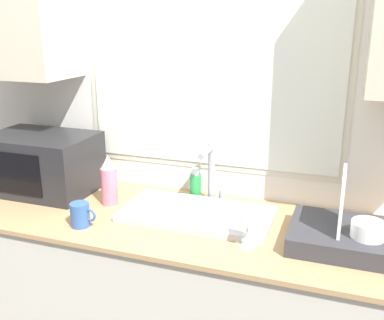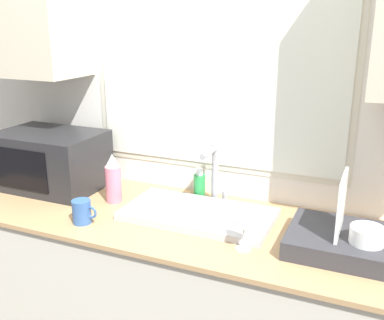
{
  "view_description": "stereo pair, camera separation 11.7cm",
  "coord_description": "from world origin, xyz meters",
  "views": [
    {
      "loc": [
        0.61,
        -1.32,
        1.75
      ],
      "look_at": [
        0.04,
        0.3,
        1.21
      ],
      "focal_mm": 42.0,
      "sensor_mm": 36.0,
      "label": 1
    },
    {
      "loc": [
        0.72,
        -1.28,
        1.75
      ],
      "look_at": [
        0.04,
        0.3,
        1.21
      ],
      "focal_mm": 42.0,
      "sensor_mm": 36.0,
      "label": 2
    }
  ],
  "objects": [
    {
      "name": "sink_basin",
      "position": [
        0.04,
        0.37,
        0.95
      ],
      "size": [
        0.64,
        0.34,
        0.03
      ],
      "color": "#B2B2B7",
      "rests_on": "countertop"
    },
    {
      "name": "microwave",
      "position": [
        -0.8,
        0.42,
        1.07
      ],
      "size": [
        0.52,
        0.36,
        0.28
      ],
      "color": "#232326",
      "rests_on": "countertop"
    },
    {
      "name": "mug_near_sink",
      "position": [
        -0.39,
        0.12,
        0.98
      ],
      "size": [
        0.11,
        0.08,
        0.1
      ],
      "color": "#335999",
      "rests_on": "countertop"
    },
    {
      "name": "dish_rack",
      "position": [
        0.63,
        0.31,
        0.98
      ],
      "size": [
        0.36,
        0.34,
        0.29
      ],
      "color": "#333338",
      "rests_on": "countertop"
    },
    {
      "name": "spray_bottle",
      "position": [
        -0.39,
        0.37,
        1.04
      ],
      "size": [
        0.07,
        0.07,
        0.23
      ],
      "color": "#D8728C",
      "rests_on": "countertop"
    },
    {
      "name": "soap_bottle",
      "position": [
        -0.04,
        0.57,
        1.0
      ],
      "size": [
        0.06,
        0.06,
        0.15
      ],
      "color": "#268C3F",
      "rests_on": "countertop"
    },
    {
      "name": "wine_glass",
      "position": [
        0.3,
        0.17,
        1.06
      ],
      "size": [
        0.07,
        0.07,
        0.18
      ],
      "color": "silver",
      "rests_on": "countertop"
    },
    {
      "name": "countertop",
      "position": [
        0.0,
        0.33,
        0.47
      ],
      "size": [
        2.27,
        0.69,
        0.93
      ],
      "color": "beige",
      "rests_on": "ground_plane"
    },
    {
      "name": "wall_back",
      "position": [
        0.0,
        0.65,
        1.41
      ],
      "size": [
        6.0,
        0.38,
        2.6
      ],
      "color": "silver",
      "rests_on": "ground_plane"
    },
    {
      "name": "faucet",
      "position": [
        0.04,
        0.54,
        1.1
      ],
      "size": [
        0.08,
        0.18,
        0.28
      ],
      "color": "#99999E",
      "rests_on": "countertop"
    }
  ]
}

